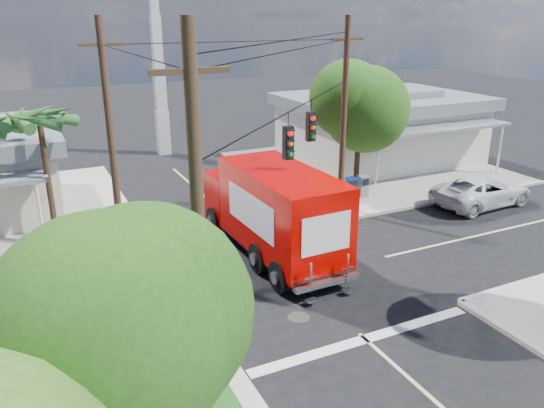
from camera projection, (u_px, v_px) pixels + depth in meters
ground at (296, 278)px, 19.23m from camera, size 120.00×120.00×0.00m
sidewalk_ne at (367, 167)px, 32.89m from camera, size 14.12×14.12×0.14m
road_markings at (317, 296)px, 17.98m from camera, size 32.00×32.00×0.01m
building_ne at (380, 126)px, 33.72m from camera, size 11.80×10.20×4.50m
radio_tower at (159, 69)px, 34.48m from camera, size 0.80×0.80×17.00m
tree_sw_front at (139, 323)px, 8.51m from camera, size 3.88×3.78×6.03m
tree_ne_front at (361, 105)px, 26.31m from camera, size 4.21×4.14×6.66m
tree_ne_back at (376, 107)px, 29.43m from camera, size 3.77×3.66×5.82m
palm_nw_front at (39, 122)px, 20.81m from camera, size 3.01×3.08×5.59m
utility_poles at (236, 147)px, 18.36m from camera, size 12.00×10.68×9.00m
vending_boxes at (351, 188)px, 26.92m from camera, size 1.90×0.50×1.10m
delivery_truck at (272, 211)px, 20.54m from camera, size 2.93×8.46×3.62m
parked_car at (482, 191)px, 26.34m from camera, size 5.49×2.77×1.49m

